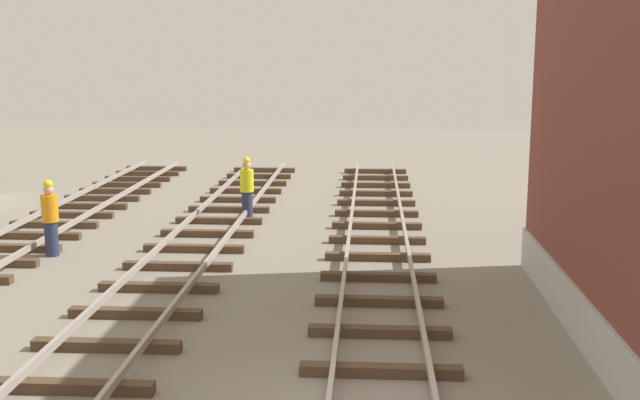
# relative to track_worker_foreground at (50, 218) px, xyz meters

# --- Properties ---
(track_worker_foreground) EXTENTS (0.40, 0.40, 1.87)m
(track_worker_foreground) POSITION_rel_track_worker_foreground_xyz_m (0.00, 0.00, 0.00)
(track_worker_foreground) COLOR #262D4C
(track_worker_foreground) RESTS_ON ground
(track_worker_distant) EXTENTS (0.40, 0.40, 1.87)m
(track_worker_distant) POSITION_rel_track_worker_foreground_xyz_m (4.09, 4.39, 0.00)
(track_worker_distant) COLOR #262D4C
(track_worker_distant) RESTS_ON ground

